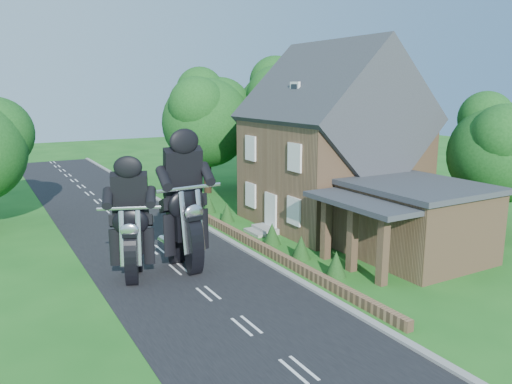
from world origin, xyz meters
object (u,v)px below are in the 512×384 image
motorcycle_follow (133,261)px  annex (413,220)px  house (332,147)px  motorcycle_lead (185,249)px  garden_wall (245,238)px

motorcycle_follow → annex: bearing=-175.2°
house → motorcycle_follow: size_ratio=6.28×
annex → motorcycle_lead: (-9.60, 3.70, -0.87)m
house → annex: 7.30m
motorcycle_follow → house: bearing=-143.9°
garden_wall → house: bearing=9.2°
garden_wall → house: (6.19, 1.00, 4.14)m
garden_wall → annex: bearing=-46.2°
house → annex: (-0.62, -6.80, -2.58)m
motorcycle_follow → motorcycle_lead: bearing=-157.0°
annex → garden_wall: bearing=133.8°
garden_wall → motorcycle_follow: bearing=-161.2°
house → motorcycle_follow: house is taller
annex → motorcycle_lead: 10.33m
garden_wall → house: size_ratio=2.15×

